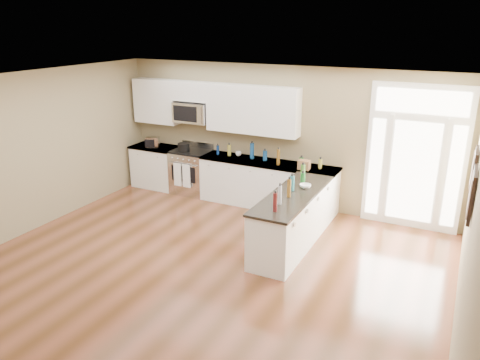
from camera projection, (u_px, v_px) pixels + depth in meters
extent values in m
plane|color=#502E16|center=(170.00, 298.00, 6.39)|extent=(8.00, 8.00, 0.00)
plane|color=#8A7C57|center=(282.00, 137.00, 9.32)|extent=(7.00, 0.00, 7.00)
plane|color=#8A7C57|center=(467.00, 264.00, 4.45)|extent=(0.00, 8.00, 8.00)
plane|color=white|center=(158.00, 92.00, 5.48)|extent=(8.00, 8.00, 0.00)
cube|color=white|center=(157.00, 167.00, 10.58)|extent=(1.06, 0.62, 0.90)
cube|color=black|center=(158.00, 184.00, 10.71)|extent=(1.02, 0.52, 0.10)
cube|color=black|center=(156.00, 147.00, 10.43)|extent=(1.10, 0.66, 0.04)
cube|color=white|center=(267.00, 185.00, 9.43)|extent=(2.81, 0.62, 0.90)
cube|color=black|center=(267.00, 204.00, 9.56)|extent=(2.77, 0.52, 0.10)
cube|color=black|center=(268.00, 163.00, 9.28)|extent=(2.85, 0.66, 0.04)
cube|color=white|center=(292.00, 221.00, 7.75)|extent=(0.65, 2.28, 0.90)
cube|color=black|center=(291.00, 243.00, 7.88)|extent=(0.61, 2.18, 0.10)
cube|color=black|center=(293.00, 194.00, 7.59)|extent=(0.69, 2.32, 0.04)
cube|color=white|center=(157.00, 101.00, 10.23)|extent=(1.04, 0.33, 0.95)
cube|color=white|center=(252.00, 110.00, 9.25)|extent=(1.94, 0.33, 0.95)
cube|color=white|center=(193.00, 91.00, 9.75)|extent=(0.82, 0.33, 0.40)
cube|color=silver|center=(192.00, 112.00, 9.86)|extent=(0.78, 0.40, 0.42)
cube|color=black|center=(185.00, 114.00, 9.71)|extent=(0.56, 0.01, 0.32)
cube|color=white|center=(415.00, 158.00, 8.24)|extent=(1.70, 0.08, 2.60)
cube|color=white|center=(413.00, 172.00, 8.28)|extent=(0.78, 0.02, 1.80)
cube|color=white|center=(375.00, 167.00, 8.56)|extent=(0.22, 0.02, 1.80)
cube|color=white|center=(454.00, 178.00, 8.00)|extent=(0.22, 0.02, 1.80)
cube|color=white|center=(422.00, 102.00, 7.87)|extent=(1.50, 0.02, 0.40)
cube|color=black|center=(474.00, 171.00, 6.23)|extent=(0.04, 0.58, 0.58)
cube|color=brown|center=(472.00, 171.00, 6.24)|extent=(0.01, 0.46, 0.46)
cube|color=black|center=(472.00, 194.00, 5.38)|extent=(0.04, 0.58, 0.58)
cube|color=brown|center=(470.00, 194.00, 5.39)|extent=(0.01, 0.46, 0.46)
cube|color=silver|center=(192.00, 172.00, 10.19)|extent=(0.80, 0.65, 0.92)
cube|color=black|center=(191.00, 151.00, 10.03)|extent=(0.80, 0.60, 0.03)
cube|color=silver|center=(198.00, 145.00, 10.26)|extent=(0.80, 0.04, 0.14)
cube|color=black|center=(183.00, 174.00, 9.89)|extent=(0.58, 0.01, 0.34)
cylinder|color=silver|center=(182.00, 164.00, 9.80)|extent=(0.70, 0.02, 0.02)
cube|color=white|center=(178.00, 175.00, 9.92)|extent=(0.18, 0.02, 0.50)
cube|color=white|center=(186.00, 176.00, 9.82)|extent=(0.18, 0.02, 0.50)
cylinder|color=black|center=(184.00, 147.00, 9.94)|extent=(0.29, 0.29, 0.19)
cube|color=silver|center=(153.00, 142.00, 10.31)|extent=(0.33, 0.30, 0.23)
cube|color=brown|center=(304.00, 165.00, 8.79)|extent=(0.22, 0.16, 0.18)
imported|color=white|center=(153.00, 144.00, 10.55)|extent=(0.24, 0.24, 0.05)
imported|color=white|center=(305.00, 186.00, 7.83)|extent=(0.25, 0.25, 0.06)
imported|color=white|center=(238.00, 154.00, 9.67)|extent=(0.15, 0.15, 0.09)
cylinder|color=#19591E|center=(301.00, 162.00, 8.93)|extent=(0.08, 0.08, 0.19)
cylinder|color=navy|center=(252.00, 151.00, 9.47)|extent=(0.08, 0.08, 0.31)
cylinder|color=brown|center=(278.00, 157.00, 9.04)|extent=(0.06, 0.06, 0.31)
cylinder|color=olive|center=(229.00, 150.00, 9.66)|extent=(0.08, 0.08, 0.23)
cylinder|color=#26727F|center=(292.00, 183.00, 7.67)|extent=(0.08, 0.08, 0.25)
cylinder|color=#591919|center=(275.00, 202.00, 6.82)|extent=(0.06, 0.06, 0.29)
cylinder|color=#B2B2B7|center=(280.00, 195.00, 7.09)|extent=(0.06, 0.06, 0.30)
cylinder|color=navy|center=(218.00, 150.00, 9.74)|extent=(0.06, 0.06, 0.19)
cylinder|color=#3F7226|center=(303.00, 172.00, 8.23)|extent=(0.08, 0.08, 0.26)
cylinder|color=#19591E|center=(303.00, 179.00, 7.94)|extent=(0.08, 0.08, 0.21)
cylinder|color=navy|center=(265.00, 156.00, 9.34)|extent=(0.08, 0.08, 0.20)
cylinder|color=brown|center=(289.00, 188.00, 7.38)|extent=(0.06, 0.06, 0.30)
cylinder|color=olive|center=(320.00, 164.00, 8.84)|extent=(0.07, 0.07, 0.18)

